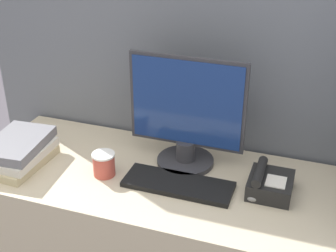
{
  "coord_description": "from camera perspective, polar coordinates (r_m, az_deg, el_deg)",
  "views": [
    {
      "loc": [
        0.57,
        -1.17,
        1.82
      ],
      "look_at": [
        0.04,
        0.35,
        0.97
      ],
      "focal_mm": 50.0,
      "sensor_mm": 36.0,
      "label": 1
    }
  ],
  "objects": [
    {
      "name": "cubicle_panel_rear",
      "position": [
        2.13,
        1.73,
        2.17
      ],
      "size": [
        1.9,
        0.04,
        1.79
      ],
      "color": "slate",
      "rests_on": "ground_plane"
    },
    {
      "name": "mouse",
      "position": [
        1.79,
        10.27,
        -8.47
      ],
      "size": [
        0.06,
        0.05,
        0.03
      ],
      "color": "gray",
      "rests_on": "desk"
    },
    {
      "name": "monitor",
      "position": [
        1.89,
        2.25,
        0.88
      ],
      "size": [
        0.48,
        0.24,
        0.47
      ],
      "color": "#333338",
      "rests_on": "desk"
    },
    {
      "name": "coffee_cup",
      "position": [
        1.9,
        -7.82,
        -4.63
      ],
      "size": [
        0.09,
        0.09,
        0.1
      ],
      "color": "#BF4C3F",
      "rests_on": "desk"
    },
    {
      "name": "keyboard",
      "position": [
        1.84,
        1.25,
        -7.12
      ],
      "size": [
        0.43,
        0.15,
        0.02
      ],
      "color": "black",
      "rests_on": "desk"
    },
    {
      "name": "desk_telephone",
      "position": [
        1.83,
        12.24,
        -6.89
      ],
      "size": [
        0.16,
        0.18,
        0.1
      ],
      "color": "black",
      "rests_on": "desk"
    },
    {
      "name": "desk",
      "position": [
        2.14,
        -1.42,
        -14.44
      ],
      "size": [
        1.5,
        0.63,
        0.75
      ],
      "color": "beige",
      "rests_on": "ground_plane"
    },
    {
      "name": "book_stack",
      "position": [
        2.06,
        -17.88,
        -2.97
      ],
      "size": [
        0.24,
        0.33,
        0.11
      ],
      "color": "#C6B78C",
      "rests_on": "desk"
    }
  ]
}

